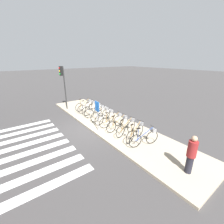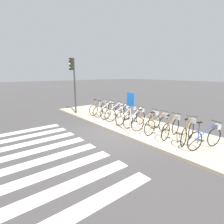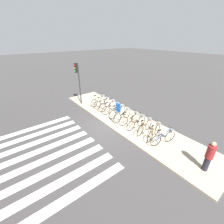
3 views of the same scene
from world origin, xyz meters
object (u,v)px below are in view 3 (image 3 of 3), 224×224
object	(u,v)px
parked_bicycle_7	(137,122)
parked_bicycle_8	(145,126)
parked_bicycle_10	(164,137)
parked_bicycle_3	(113,108)
pedestrian	(209,156)
parked_bicycle_1	(103,103)
sign_post	(118,112)
traffic_light	(78,76)
parked_bicycle_4	(118,111)
parked_bicycle_5	(123,114)
parked_bicycle_6	(131,118)
parked_bicycle_9	(155,131)
parked_bicycle_0	(99,100)

from	to	relation	value
parked_bicycle_7	parked_bicycle_8	distance (m)	0.67
parked_bicycle_7	parked_bicycle_10	distance (m)	2.14
parked_bicycle_3	pedestrian	xyz separation A→B (m)	(7.18, -0.19, 0.38)
parked_bicycle_1	sign_post	xyz separation A→B (m)	(3.38, -1.17, 0.83)
parked_bicycle_7	traffic_light	xyz separation A→B (m)	(-6.06, -1.14, 2.16)
parked_bicycle_10	traffic_light	size ratio (longest dim) A/B	0.46
parked_bicycle_4	parked_bicycle_5	world-z (taller)	same
parked_bicycle_3	sign_post	size ratio (longest dim) A/B	0.88
parked_bicycle_6	sign_post	size ratio (longest dim) A/B	0.89
parked_bicycle_4	parked_bicycle_8	size ratio (longest dim) A/B	1.01
parked_bicycle_5	parked_bicycle_8	size ratio (longest dim) A/B	1.01
parked_bicycle_8	parked_bicycle_9	world-z (taller)	same
parked_bicycle_4	parked_bicycle_8	xyz separation A→B (m)	(2.72, -0.00, 0.00)
parked_bicycle_3	parked_bicycle_7	xyz separation A→B (m)	(2.70, -0.03, 0.00)
parked_bicycle_1	parked_bicycle_8	bearing A→B (deg)	-0.50
parked_bicycle_5	parked_bicycle_10	bearing A→B (deg)	-0.06
parked_bicycle_0	parked_bicycle_6	bearing A→B (deg)	-1.53
parked_bicycle_0	parked_bicycle_1	xyz separation A→B (m)	(0.66, -0.03, 0.00)
parked_bicycle_6	parked_bicycle_8	xyz separation A→B (m)	(1.29, 0.04, 0.00)
parked_bicycle_8	sign_post	distance (m)	1.98
parked_bicycle_0	parked_bicycle_10	xyz separation A→B (m)	(6.90, -0.13, 0.00)
traffic_light	parked_bicycle_10	bearing A→B (deg)	7.80
parked_bicycle_3	traffic_light	xyz separation A→B (m)	(-3.35, -1.17, 2.16)
parked_bicycle_0	parked_bicycle_9	distance (m)	6.18
parked_bicycle_1	parked_bicycle_8	distance (m)	4.78
parked_bicycle_3	parked_bicycle_7	world-z (taller)	same
parked_bicycle_8	parked_bicycle_9	xyz separation A→B (m)	(0.74, 0.00, 0.00)
parked_bicycle_1	parked_bicycle_7	size ratio (longest dim) A/B	1.00
parked_bicycle_1	pedestrian	xyz separation A→B (m)	(8.59, -0.24, 0.38)
parked_bicycle_6	traffic_light	distance (m)	5.96
parked_bicycle_7	parked_bicycle_4	bearing A→B (deg)	178.81
parked_bicycle_5	parked_bicycle_0	bearing A→B (deg)	177.86
parked_bicycle_1	parked_bicycle_4	bearing A→B (deg)	-1.04
parked_bicycle_9	parked_bicycle_3	bearing A→B (deg)	-179.85
parked_bicycle_0	parked_bicycle_8	world-z (taller)	same
parked_bicycle_0	parked_bicycle_6	world-z (taller)	same
parked_bicycle_10	parked_bicycle_5	bearing A→B (deg)	179.94
parked_bicycle_8	parked_bicycle_10	distance (m)	1.47
parked_bicycle_1	parked_bicycle_5	size ratio (longest dim) A/B	1.00
parked_bicycle_0	traffic_light	bearing A→B (deg)	-135.86
parked_bicycle_8	parked_bicycle_3	bearing A→B (deg)	-179.85
parked_bicycle_0	traffic_light	distance (m)	2.81
parked_bicycle_5	sign_post	xyz separation A→B (m)	(0.68, -1.08, 0.83)
parked_bicycle_5	parked_bicycle_9	bearing A→B (deg)	1.14
parked_bicycle_7	parked_bicycle_8	world-z (taller)	same
parked_bicycle_1	parked_bicycle_3	world-z (taller)	same
parked_bicycle_1	parked_bicycle_4	world-z (taller)	same
pedestrian	traffic_light	xyz separation A→B (m)	(-10.54, -0.98, 1.78)
parked_bicycle_1	parked_bicycle_6	xyz separation A→B (m)	(3.49, -0.08, 0.00)
parked_bicycle_4	parked_bicycle_6	bearing A→B (deg)	-1.72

